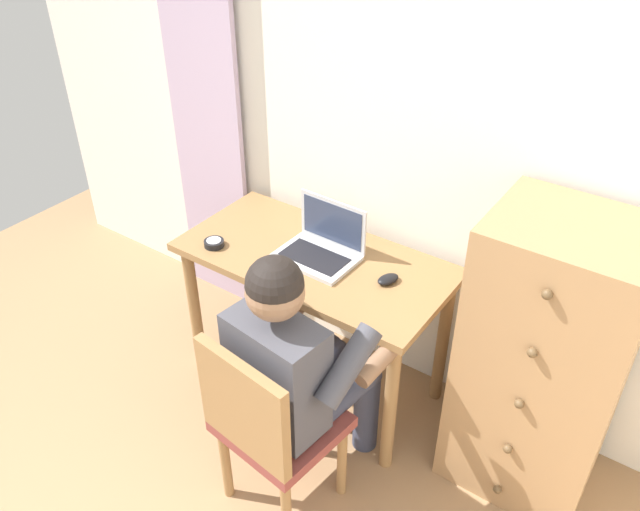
{
  "coord_description": "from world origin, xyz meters",
  "views": [
    {
      "loc": [
        1.04,
        -0.04,
        2.33
      ],
      "look_at": [
        -0.2,
        1.73,
        0.85
      ],
      "focal_mm": 35.83,
      "sensor_mm": 36.0,
      "label": 1
    }
  ],
  "objects_px": {
    "dresser": "(543,363)",
    "chair": "(268,424)",
    "desk": "(314,277)",
    "desk_clock": "(214,243)",
    "person_seated": "(301,362)",
    "computer_mouse": "(388,279)",
    "laptop": "(322,245)"
  },
  "relations": [
    {
      "from": "computer_mouse",
      "to": "laptop",
      "type": "bearing_deg",
      "value": -160.28
    },
    {
      "from": "chair",
      "to": "person_seated",
      "type": "distance_m",
      "value": 0.26
    },
    {
      "from": "desk",
      "to": "laptop",
      "type": "relative_size",
      "value": 3.49
    },
    {
      "from": "desk_clock",
      "to": "laptop",
      "type": "bearing_deg",
      "value": 26.44
    },
    {
      "from": "desk",
      "to": "dresser",
      "type": "height_order",
      "value": "dresser"
    },
    {
      "from": "person_seated",
      "to": "computer_mouse",
      "type": "relative_size",
      "value": 11.86
    },
    {
      "from": "desk",
      "to": "chair",
      "type": "xyz_separation_m",
      "value": [
        0.27,
        -0.68,
        -0.15
      ]
    },
    {
      "from": "dresser",
      "to": "desk_clock",
      "type": "relative_size",
      "value": 13.66
    },
    {
      "from": "chair",
      "to": "dresser",
      "type": "bearing_deg",
      "value": 44.94
    },
    {
      "from": "dresser",
      "to": "computer_mouse",
      "type": "xyz_separation_m",
      "value": [
        -0.66,
        -0.05,
        0.15
      ]
    },
    {
      "from": "desk",
      "to": "dresser",
      "type": "xyz_separation_m",
      "value": [
        1.02,
        0.07,
        -0.02
      ]
    },
    {
      "from": "dresser",
      "to": "person_seated",
      "type": "distance_m",
      "value": 0.93
    },
    {
      "from": "desk",
      "to": "desk_clock",
      "type": "relative_size",
      "value": 13.44
    },
    {
      "from": "desk",
      "to": "laptop",
      "type": "distance_m",
      "value": 0.17
    },
    {
      "from": "dresser",
      "to": "chair",
      "type": "relative_size",
      "value": 1.42
    },
    {
      "from": "desk",
      "to": "computer_mouse",
      "type": "bearing_deg",
      "value": 3.1
    },
    {
      "from": "laptop",
      "to": "desk_clock",
      "type": "height_order",
      "value": "laptop"
    },
    {
      "from": "person_seated",
      "to": "laptop",
      "type": "distance_m",
      "value": 0.6
    },
    {
      "from": "desk",
      "to": "desk_clock",
      "type": "height_order",
      "value": "desk_clock"
    },
    {
      "from": "chair",
      "to": "desk_clock",
      "type": "height_order",
      "value": "chair"
    },
    {
      "from": "dresser",
      "to": "person_seated",
      "type": "height_order",
      "value": "dresser"
    },
    {
      "from": "chair",
      "to": "person_seated",
      "type": "height_order",
      "value": "person_seated"
    },
    {
      "from": "chair",
      "to": "computer_mouse",
      "type": "distance_m",
      "value": 0.76
    },
    {
      "from": "dresser",
      "to": "computer_mouse",
      "type": "distance_m",
      "value": 0.68
    },
    {
      "from": "dresser",
      "to": "chair",
      "type": "bearing_deg",
      "value": -135.06
    },
    {
      "from": "person_seated",
      "to": "computer_mouse",
      "type": "xyz_separation_m",
      "value": [
        0.07,
        0.52,
        0.1
      ]
    },
    {
      "from": "laptop",
      "to": "desk_clock",
      "type": "bearing_deg",
      "value": -153.56
    },
    {
      "from": "laptop",
      "to": "desk",
      "type": "bearing_deg",
      "value": -126.33
    },
    {
      "from": "chair",
      "to": "person_seated",
      "type": "relative_size",
      "value": 0.73
    },
    {
      "from": "dresser",
      "to": "person_seated",
      "type": "bearing_deg",
      "value": -142.15
    },
    {
      "from": "laptop",
      "to": "desk_clock",
      "type": "xyz_separation_m",
      "value": [
        -0.44,
        -0.22,
        -0.04
      ]
    },
    {
      "from": "chair",
      "to": "desk",
      "type": "bearing_deg",
      "value": 111.65
    }
  ]
}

